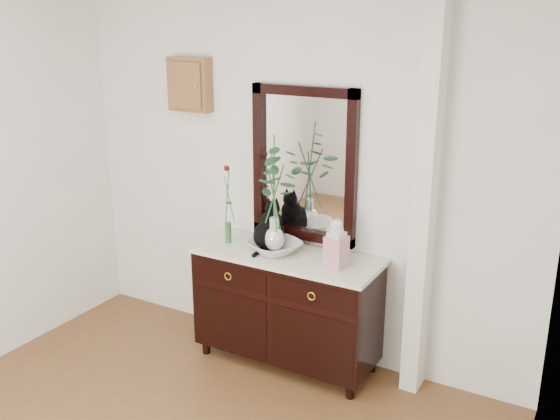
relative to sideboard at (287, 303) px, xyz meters
The scene contains 10 objects.
wall_back 0.92m from the sideboard, 111.80° to the left, with size 3.60×0.04×2.70m, color white.
pilaster 1.27m from the sideboard, 10.70° to the left, with size 0.12×0.20×2.70m, color white.
sideboard is the anchor object (origin of this frame).
wall_mirror 0.99m from the sideboard, 90.00° to the left, with size 0.80×0.06×1.10m.
key_cabinet 1.77m from the sideboard, 167.54° to the left, with size 0.35×0.10×0.40m, color brown.
cat 0.58m from the sideboard, 164.59° to the left, with size 0.24×0.29×0.34m, color black, non-canonical shape.
lotus_bowl 0.43m from the sideboard, 165.65° to the right, with size 0.35×0.35×0.09m, color silver.
vase_branches 0.82m from the sideboard, 165.65° to the right, with size 0.40×0.40×0.84m, color silver, non-canonical shape.
bud_vase_rose 0.83m from the sideboard, behind, with size 0.07×0.07×0.60m, color #316739, non-canonical shape.
ginger_jar 0.67m from the sideboard, ahead, with size 0.13×0.13×0.34m, color white, non-canonical shape.
Camera 1 is at (2.06, -1.83, 2.44)m, focal length 40.00 mm.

